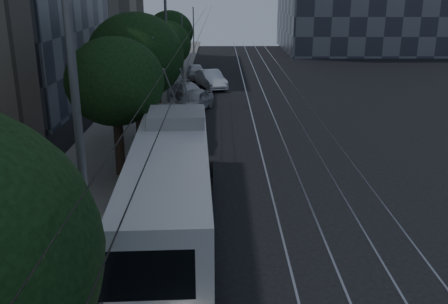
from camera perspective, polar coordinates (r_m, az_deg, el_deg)
ground at (r=17.87m, az=5.81°, el=-9.77°), size 120.00×120.00×0.00m
sidewalk at (r=37.04m, az=-9.17°, el=5.14°), size 5.00×90.00×0.15m
tram_rails at (r=36.90m, az=6.44°, el=5.10°), size 4.52×90.00×0.02m
overhead_wires at (r=36.13m, az=-5.41°, el=10.44°), size 2.23×90.00×6.00m
trolleybus at (r=17.64m, az=-6.05°, el=-3.93°), size 3.22×12.67×5.63m
pickup_silver at (r=24.95m, az=-5.78°, el=0.56°), size 3.29×6.09×1.62m
car_white_a at (r=35.54m, az=-3.46°, el=5.90°), size 3.10×4.74×1.50m
car_white_b at (r=38.68m, az=-4.02°, el=6.80°), size 3.62×5.06×1.36m
car_white_c at (r=43.76m, az=-1.50°, el=8.31°), size 3.06×4.95×1.54m
car_white_d at (r=48.30m, az=-3.22°, el=9.15°), size 2.24×4.27×1.39m
tree_1 at (r=22.49m, az=-12.35°, el=7.83°), size 4.32×4.32×6.42m
tree_2 at (r=28.13m, az=-10.02°, el=10.68°), size 5.26×5.26×7.16m
tree_3 at (r=37.16m, az=-7.75°, el=11.91°), size 4.13×4.13×6.21m
tree_4 at (r=42.88m, az=-6.75°, el=12.12°), size 4.36×4.36×5.81m
tree_5 at (r=52.39m, az=-6.21°, el=13.48°), size 4.74×4.74×6.19m
streetlamp_near at (r=11.71m, az=-14.77°, el=7.44°), size 2.53×0.44×10.50m
streetlamp_far at (r=37.21m, az=-6.02°, el=15.13°), size 2.55×0.44×10.64m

